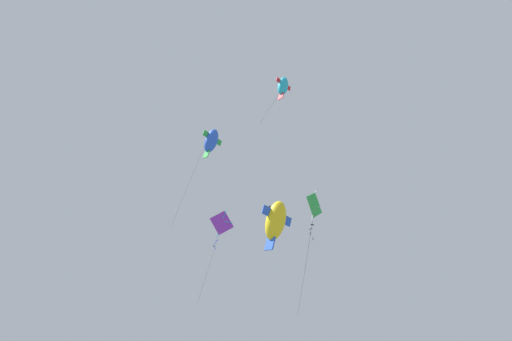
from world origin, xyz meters
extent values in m
ellipsoid|color=yellow|center=(-4.81, 4.96, 30.88)|extent=(1.76, 1.94, 2.30)
cube|color=blue|center=(-4.41, 5.34, 31.12)|extent=(0.76, 0.61, 0.46)
cube|color=blue|center=(-5.33, 4.75, 31.12)|extent=(0.76, 0.61, 0.46)
cube|color=blue|center=(-4.55, 4.54, 29.73)|extent=(0.53, 0.77, 0.87)
sphere|color=black|center=(-4.51, 5.02, 31.67)|extent=(0.26, 0.27, 0.22)
sphere|color=black|center=(-5.00, 4.71, 31.67)|extent=(0.26, 0.27, 0.22)
ellipsoid|color=blue|center=(-1.05, -3.42, 44.81)|extent=(1.84, 1.95, 2.30)
cube|color=green|center=(-0.68, -3.00, 45.04)|extent=(0.74, 0.65, 0.45)
cube|color=green|center=(-1.54, -3.67, 45.04)|extent=(0.74, 0.65, 0.45)
cube|color=green|center=(-0.74, -3.81, 43.67)|extent=(0.59, 0.73, 0.87)
sphere|color=black|center=(-0.76, -3.32, 45.59)|extent=(0.26, 0.27, 0.22)
sphere|color=black|center=(-1.21, -3.67, 45.59)|extent=(0.26, 0.27, 0.22)
cylinder|color=#47474C|center=(0.24, -2.86, 39.95)|extent=(2.04, 1.88, 7.10)
cube|color=purple|center=(-2.23, -1.97, 35.66)|extent=(1.65, 0.73, 1.72)
cylinder|color=#1EB2C6|center=(-2.21, -2.00, 35.68)|extent=(0.58, 0.69, 1.90)
cylinder|color=#1EB2C6|center=(-2.25, -1.95, 35.82)|extent=(1.40, 0.43, 0.04)
cylinder|color=#47474C|center=(-1.98, -2.31, 34.61)|extent=(0.05, 0.03, 0.23)
cube|color=blue|center=(-1.99, -2.33, 34.49)|extent=(0.17, 0.07, 0.06)
cylinder|color=#47474C|center=(-1.93, -2.33, 34.37)|extent=(0.01, 0.13, 0.24)
cube|color=blue|center=(-1.86, -2.33, 34.26)|extent=(0.09, 0.16, 0.06)
cylinder|color=#47474C|center=(-1.83, -2.33, 34.14)|extent=(0.01, 0.08, 0.24)
cube|color=blue|center=(-1.79, -2.33, 34.02)|extent=(0.15, 0.12, 0.06)
cylinder|color=#47474C|center=(-1.86, -2.30, 33.91)|extent=(0.08, 0.14, 0.24)
cube|color=blue|center=(-1.92, -2.26, 33.79)|extent=(0.06, 0.17, 0.06)
cylinder|color=#47474C|center=(-1.62, -1.73, 32.27)|extent=(1.15, 0.70, 4.91)
cube|color=green|center=(-6.99, 4.54, 32.40)|extent=(1.09, 1.29, 1.64)
cylinder|color=white|center=(-6.97, 4.52, 32.41)|extent=(0.36, 0.25, 1.88)
cylinder|color=white|center=(-6.99, 4.54, 32.55)|extent=(0.94, 1.00, 0.04)
cylinder|color=#47474C|center=(-6.82, 4.43, 31.31)|extent=(0.04, 0.04, 0.30)
cube|color=black|center=(-6.81, 4.41, 31.16)|extent=(0.17, 0.06, 0.06)
cylinder|color=#47474C|center=(-6.75, 4.44, 31.01)|extent=(0.05, 0.12, 0.31)
cube|color=black|center=(-6.70, 4.46, 30.86)|extent=(0.15, 0.11, 0.06)
cylinder|color=#47474C|center=(-6.67, 4.47, 30.71)|extent=(0.03, 0.06, 0.30)
cube|color=black|center=(-6.65, 4.47, 30.56)|extent=(0.05, 0.17, 0.06)
cylinder|color=#47474C|center=(-6.71, 4.46, 30.40)|extent=(0.04, 0.13, 0.31)
cube|color=black|center=(-6.77, 4.44, 30.25)|extent=(0.03, 0.17, 0.06)
cylinder|color=#47474C|center=(-6.26, 4.94, 28.75)|extent=(1.02, 1.16, 5.42)
ellipsoid|color=#1EB2C6|center=(-5.54, 5.13, 41.59)|extent=(1.14, 1.20, 1.54)
cube|color=red|center=(-5.28, 5.39, 41.76)|extent=(0.48, 0.41, 0.32)
cube|color=red|center=(-5.86, 4.95, 41.76)|extent=(0.48, 0.41, 0.32)
cube|color=red|center=(-5.40, 4.94, 40.79)|extent=(0.37, 0.47, 0.55)
sphere|color=black|center=(-5.31, 5.14, 42.11)|extent=(0.17, 0.18, 0.14)
sphere|color=black|center=(-5.62, 4.91, 42.11)|extent=(0.17, 0.18, 0.14)
cylinder|color=#47474C|center=(-4.84, 5.70, 39.29)|extent=(1.59, 1.08, 2.75)
camera|label=1|loc=(-1.72, 25.65, 15.23)|focal=36.11mm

